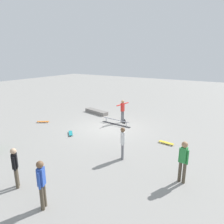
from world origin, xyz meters
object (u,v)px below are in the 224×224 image
object	(u,v)px
bystander_blue_shirt	(42,182)
loose_skateboard_teal	(71,133)
bystander_green_shirt	(183,160)
bystander_black_shirt	(15,166)
loose_skateboard_orange	(43,122)
skater_main	(123,110)
skateboard_main	(124,121)
bystander_white_shirt	(123,141)
skate_ledge	(96,112)
grind_rail	(116,122)
loose_skateboard_yellow	(166,143)

from	to	relation	value
bystander_blue_shirt	loose_skateboard_teal	size ratio (longest dim) A/B	2.25
bystander_green_shirt	bystander_black_shirt	bearing A→B (deg)	-136.20
loose_skateboard_orange	skater_main	bearing A→B (deg)	-0.41
skateboard_main	bystander_black_shirt	xyz separation A→B (m)	(-0.33, 8.55, 0.78)
bystander_white_shirt	loose_skateboard_orange	xyz separation A→B (m)	(7.28, -1.65, -0.78)
skate_ledge	bystander_green_shirt	xyz separation A→B (m)	(-8.21, 5.97, 0.78)
grind_rail	bystander_green_shirt	distance (m)	7.03
grind_rail	loose_skateboard_teal	xyz separation A→B (m)	(1.37, 2.98, -0.08)
grind_rail	skateboard_main	bearing A→B (deg)	-100.72
grind_rail	loose_skateboard_yellow	xyz separation A→B (m)	(-3.91, 1.34, -0.08)
loose_skateboard_orange	loose_skateboard_yellow	size ratio (longest dim) A/B	0.96
bystander_black_shirt	bystander_blue_shirt	bearing A→B (deg)	33.55
bystander_white_shirt	grind_rail	bearing A→B (deg)	-170.94
skate_ledge	loose_skateboard_teal	distance (m)	4.77
bystander_blue_shirt	loose_skateboard_teal	world-z (taller)	bystander_blue_shirt
skater_main	bystander_black_shirt	bearing A→B (deg)	11.02
skate_ledge	loose_skateboard_teal	xyz separation A→B (m)	(-1.41, 4.56, -0.06)
grind_rail	skateboard_main	size ratio (longest dim) A/B	2.92
bystander_black_shirt	bystander_blue_shirt	xyz separation A→B (m)	(-1.63, 0.22, 0.05)
skateboard_main	bystander_black_shirt	bearing A→B (deg)	-31.32
skate_ledge	bystander_blue_shirt	world-z (taller)	bystander_blue_shirt
grind_rail	bystander_white_shirt	size ratio (longest dim) A/B	1.51
loose_skateboard_teal	bystander_green_shirt	bearing A→B (deg)	-146.42
bystander_blue_shirt	loose_skateboard_yellow	world-z (taller)	bystander_blue_shirt
bystander_black_shirt	bystander_white_shirt	distance (m)	4.37
grind_rail	bystander_black_shirt	size ratio (longest dim) A/B	1.51
bystander_white_shirt	loose_skateboard_teal	bearing A→B (deg)	-129.08
bystander_black_shirt	loose_skateboard_orange	distance (m)	7.49
skateboard_main	loose_skateboard_orange	size ratio (longest dim) A/B	1.00
bystander_white_shirt	loose_skateboard_teal	xyz separation A→B (m)	(4.09, -1.01, -0.78)
skateboard_main	skate_ledge	bearing A→B (deg)	-138.52
skate_ledge	skater_main	bearing A→B (deg)	162.41
bystander_white_shirt	loose_skateboard_yellow	xyz separation A→B (m)	(-1.19, -2.65, -0.78)
bystander_green_shirt	bystander_blue_shirt	world-z (taller)	bystander_green_shirt
bystander_blue_shirt	loose_skateboard_teal	xyz separation A→B (m)	(3.54, -5.01, -0.83)
bystander_black_shirt	bystander_white_shirt	size ratio (longest dim) A/B	1.00
skateboard_main	bystander_green_shirt	bearing A→B (deg)	11.74
bystander_blue_shirt	grind_rail	bearing A→B (deg)	-10.50
loose_skateboard_yellow	skate_ledge	bearing A→B (deg)	162.56
skater_main	loose_skateboard_orange	xyz separation A→B (m)	(4.70, 3.00, -0.86)
skate_ledge	loose_skateboard_teal	size ratio (longest dim) A/B	3.10
grind_rail	bystander_white_shirt	world-z (taller)	bystander_white_shirt
grind_rail	loose_skateboard_orange	distance (m)	5.12
skate_ledge	loose_skateboard_orange	world-z (taller)	skate_ledge
loose_skateboard_orange	bystander_blue_shirt	bearing A→B (deg)	-72.92
bystander_green_shirt	bystander_white_shirt	size ratio (longest dim) A/B	1.07
skater_main	bystander_blue_shirt	bearing A→B (deg)	21.51
bystander_black_shirt	bystander_blue_shirt	size ratio (longest dim) A/B	0.94
grind_rail	skateboard_main	world-z (taller)	grind_rail
skateboard_main	bystander_green_shirt	size ratio (longest dim) A/B	0.48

